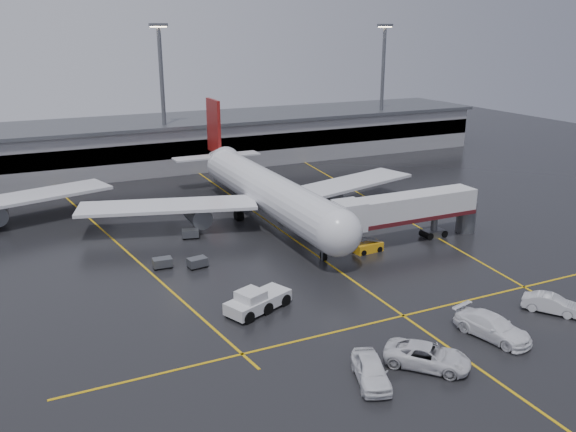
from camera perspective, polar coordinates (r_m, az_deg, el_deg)
name	(u,v)px	position (r m, az deg, el deg)	size (l,w,h in m)	color
ground	(296,241)	(72.93, 0.75, -2.37)	(220.00, 220.00, 0.00)	black
apron_line_centre	(296,241)	(72.92, 0.75, -2.36)	(0.25, 90.00, 0.02)	gold
apron_line_stop	(403,316)	(55.61, 10.89, -9.29)	(60.00, 0.25, 0.02)	gold
apron_line_left	(113,239)	(76.42, -16.28, -2.15)	(0.25, 70.00, 0.02)	gold
apron_line_right	(375,202)	(89.79, 8.29, 1.29)	(0.25, 70.00, 0.02)	gold
terminal	(184,141)	(115.43, -9.84, 7.02)	(122.00, 19.00, 8.60)	gray
light_mast_mid	(162,90)	(107.10, -11.85, 11.60)	(3.00, 1.20, 25.45)	#595B60
light_mast_right	(383,81)	(125.57, 8.97, 12.57)	(3.00, 1.20, 25.45)	#595B60
main_airliner	(264,189)	(80.10, -2.29, 2.60)	(48.80, 45.60, 14.10)	silver
jet_bridge	(408,211)	(72.77, 11.29, 0.50)	(19.90, 3.40, 6.05)	silver
pushback_tractor	(257,302)	(55.24, -2.99, -8.12)	(6.89, 4.81, 2.29)	silver
belt_loader	(368,247)	(69.87, 7.62, -2.97)	(3.54, 1.86, 2.17)	#EDA314
service_van_a	(427,356)	(48.00, 13.10, -12.82)	(2.99, 6.48, 1.80)	silver
service_van_b	(493,327)	(53.53, 18.86, -9.92)	(2.71, 6.66, 1.93)	white
service_van_c	(552,304)	(59.91, 23.76, -7.65)	(1.75, 5.03, 1.66)	silver
service_van_d	(371,370)	(45.44, 7.89, -14.33)	(2.19, 5.45, 1.86)	white
baggage_cart_a	(197,262)	(65.48, -8.61, -4.35)	(2.16, 1.57, 1.12)	#595B60
baggage_cart_b	(162,262)	(66.07, -11.84, -4.34)	(2.08, 1.42, 1.12)	#595B60
baggage_cart_c	(190,233)	(74.59, -9.26, -1.64)	(2.25, 1.74, 1.12)	#595B60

